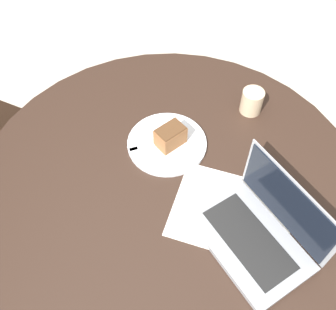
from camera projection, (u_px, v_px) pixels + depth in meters
name	position (u px, v px, depth m)	size (l,w,h in m)	color
ground_plane	(169.00, 265.00, 1.77)	(12.00, 12.00, 0.00)	#B7AD9E
dining_table	(169.00, 205.00, 1.32)	(1.22, 1.22, 0.70)	black
paper_document	(232.00, 213.00, 1.14)	(0.36, 0.29, 0.00)	white
plate	(167.00, 143.00, 1.29)	(0.26, 0.26, 0.01)	silver
cake_slice	(170.00, 136.00, 1.25)	(0.10, 0.11, 0.07)	brown
fork	(149.00, 145.00, 1.27)	(0.16, 0.11, 0.00)	silver
coffee_glass	(252.00, 101.00, 1.35)	(0.07, 0.07, 0.09)	#C6AD89
laptop	(259.00, 231.00, 1.07)	(0.39, 0.39, 0.21)	gray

